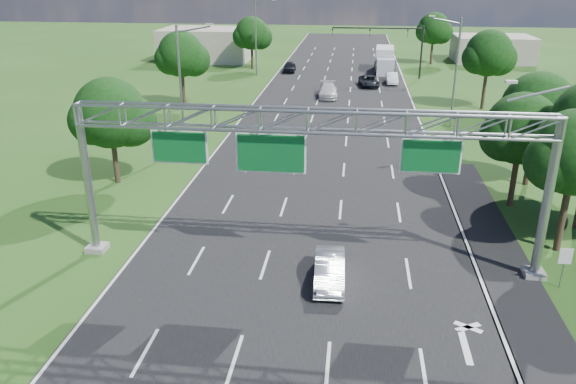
# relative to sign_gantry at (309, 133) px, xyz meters

# --- Properties ---
(ground) EXTENTS (220.00, 220.00, 0.00)m
(ground) POSITION_rel_sign_gantry_xyz_m (-0.33, 18.00, -6.89)
(ground) COLOR #214815
(ground) RESTS_ON ground
(road) EXTENTS (18.00, 180.00, 0.02)m
(road) POSITION_rel_sign_gantry_xyz_m (-0.33, 18.00, -6.89)
(road) COLOR black
(road) RESTS_ON ground
(road_flare) EXTENTS (3.00, 30.00, 0.02)m
(road_flare) POSITION_rel_sign_gantry_xyz_m (9.87, 2.00, -6.89)
(road_flare) COLOR black
(road_flare) RESTS_ON ground
(sign_gantry) EXTENTS (23.50, 1.00, 9.56)m
(sign_gantry) POSITION_rel_sign_gantry_xyz_m (0.00, 0.00, 0.00)
(sign_gantry) COLOR gray
(sign_gantry) RESTS_ON ground
(regulatory_sign) EXTENTS (0.60, 0.08, 2.10)m
(regulatory_sign) POSITION_rel_sign_gantry_xyz_m (12.07, -1.02, -5.38)
(regulatory_sign) COLOR gray
(regulatory_sign) RESTS_ON ground
(traffic_signal) EXTENTS (12.21, 0.24, 7.00)m
(traffic_signal) POSITION_rel_sign_gantry_xyz_m (7.15, 53.00, -1.72)
(traffic_signal) COLOR black
(traffic_signal) RESTS_ON ground
(streetlight_l_near) EXTENTS (2.97, 0.22, 10.16)m
(streetlight_l_near) POSITION_rel_sign_gantry_xyz_m (-11.63, 18.00, -1.31)
(streetlight_l_near) COLOR gray
(streetlight_l_near) RESTS_ON ground
(streetlight_l_far) EXTENTS (2.97, 0.22, 10.16)m
(streetlight_l_far) POSITION_rel_sign_gantry_xyz_m (-11.63, 53.00, -1.31)
(streetlight_l_far) COLOR gray
(streetlight_l_far) RESTS_ON ground
(streetlight_r_mid) EXTENTS (2.97, 0.22, 10.16)m
(streetlight_r_mid) POSITION_rel_sign_gantry_xyz_m (10.97, 28.00, -1.31)
(streetlight_r_mid) COLOR gray
(streetlight_r_mid) RESTS_ON ground
(tree_cluster_right) EXTENTS (9.91, 14.60, 8.68)m
(tree_cluster_right) POSITION_rel_sign_gantry_xyz_m (14.47, 7.19, -1.58)
(tree_cluster_right) COLOR #2D2116
(tree_cluster_right) RESTS_ON ground
(tree_verge_la) EXTENTS (5.76, 4.80, 7.40)m
(tree_verge_la) POSITION_rel_sign_gantry_xyz_m (-14.25, 10.04, -2.13)
(tree_verge_la) COLOR #2D2116
(tree_verge_la) RESTS_ON ground
(tree_verge_lb) EXTENTS (5.76, 4.80, 8.06)m
(tree_verge_lb) POSITION_rel_sign_gantry_xyz_m (-16.25, 33.04, -1.48)
(tree_verge_lb) COLOR #2D2116
(tree_verge_lb) RESTS_ON ground
(tree_verge_lc) EXTENTS (5.76, 4.80, 7.62)m
(tree_verge_lc) POSITION_rel_sign_gantry_xyz_m (-13.25, 58.04, -1.92)
(tree_verge_lc) COLOR #2D2116
(tree_verge_lc) RESTS_ON ground
(tree_verge_rd) EXTENTS (5.76, 4.80, 8.28)m
(tree_verge_rd) POSITION_rel_sign_gantry_xyz_m (15.75, 36.04, -1.26)
(tree_verge_rd) COLOR #2D2116
(tree_verge_rd) RESTS_ON ground
(tree_verge_re) EXTENTS (5.76, 4.80, 7.84)m
(tree_verge_re) POSITION_rel_sign_gantry_xyz_m (13.75, 66.04, -1.70)
(tree_verge_re) COLOR #2D2116
(tree_verge_re) RESTS_ON ground
(building_left) EXTENTS (14.00, 10.00, 5.00)m
(building_left) POSITION_rel_sign_gantry_xyz_m (-22.33, 66.00, -4.39)
(building_left) COLOR #A19887
(building_left) RESTS_ON ground
(building_right) EXTENTS (12.00, 9.00, 4.00)m
(building_right) POSITION_rel_sign_gantry_xyz_m (23.67, 70.00, -4.89)
(building_right) COLOR #A19887
(building_right) RESTS_ON ground
(silver_sedan) EXTENTS (1.57, 4.11, 1.34)m
(silver_sedan) POSITION_rel_sign_gantry_xyz_m (1.21, -1.80, -6.22)
(silver_sedan) COLOR silver
(silver_sedan) RESTS_ON ground
(car_queue_a) EXTENTS (2.45, 5.34, 1.51)m
(car_queue_a) POSITION_rel_sign_gantry_xyz_m (-1.11, 39.90, -6.13)
(car_queue_a) COLOR silver
(car_queue_a) RESTS_ON ground
(car_queue_b) EXTENTS (2.80, 5.04, 1.33)m
(car_queue_b) POSITION_rel_sign_gantry_xyz_m (3.74, 46.92, -6.23)
(car_queue_b) COLOR black
(car_queue_b) RESTS_ON ground
(car_queue_c) EXTENTS (1.84, 4.27, 1.44)m
(car_queue_c) POSITION_rel_sign_gantry_xyz_m (-7.56, 56.36, -6.17)
(car_queue_c) COLOR black
(car_queue_c) RESTS_ON ground
(car_queue_d) EXTENTS (1.55, 4.20, 1.37)m
(car_queue_d) POSITION_rel_sign_gantry_xyz_m (6.74, 49.08, -6.21)
(car_queue_d) COLOR white
(car_queue_d) RESTS_ON ground
(box_truck) EXTENTS (2.80, 8.83, 3.31)m
(box_truck) POSITION_rel_sign_gantry_xyz_m (6.15, 58.59, -5.30)
(box_truck) COLOR silver
(box_truck) RESTS_ON ground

